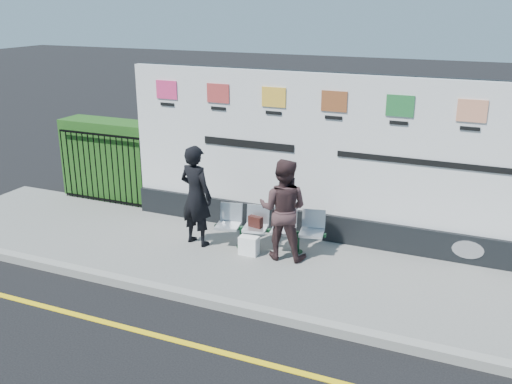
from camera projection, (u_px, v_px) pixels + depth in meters
ground at (208, 349)px, 7.39m from camera, size 80.00×80.00×0.00m
pavement at (277, 266)px, 9.54m from camera, size 14.00×3.00×0.12m
kerb at (240, 308)px, 8.24m from camera, size 14.00×0.18×0.14m
yellow_line at (208, 349)px, 7.39m from camera, size 14.00×0.10×0.01m
billboard at (332, 171)px, 10.10m from camera, size 8.00×0.30×3.00m
hedge at (114, 159)px, 12.53m from camera, size 2.35×0.70×1.70m
railing at (101, 168)px, 12.17m from camera, size 2.05×0.06×1.54m
bench at (269, 239)px, 9.99m from camera, size 1.95×0.84×0.41m
woman_left at (196, 196)px, 10.02m from camera, size 0.74×0.57×1.82m
woman_right at (283, 209)px, 9.49m from camera, size 0.90×0.74×1.73m
handbag_brown at (255, 222)px, 9.94m from camera, size 0.27×0.15×0.20m
carrier_bag_white at (249, 245)px, 9.81m from camera, size 0.33×0.20×0.33m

